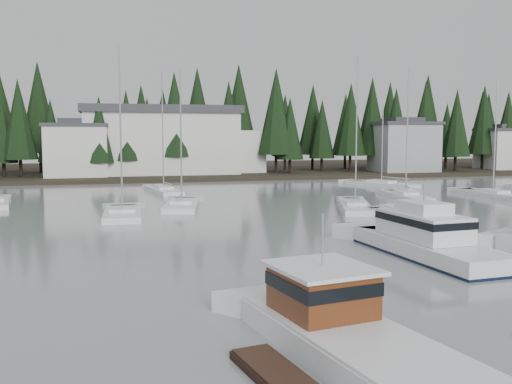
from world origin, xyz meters
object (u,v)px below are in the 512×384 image
at_px(runabout_1, 394,216).
at_px(sailboat_2, 182,207).
at_px(sailboat_6, 355,208).
at_px(sailboat_8, 123,216).
at_px(sailboat_7, 493,196).
at_px(harbor_inn, 174,141).
at_px(cabin_cruiser_center, 427,244).
at_px(sailboat_0, 381,186).
at_px(sailboat_11, 406,198).
at_px(house_east_a, 404,146).
at_px(lobster_boat_brown, 343,339).
at_px(house_west, 76,149).
at_px(house_east_b, 506,148).
at_px(sailboat_1, 164,192).

bearing_deg(runabout_1, sailboat_2, 53.16).
relative_size(sailboat_6, sailboat_8, 0.99).
bearing_deg(sailboat_7, harbor_inn, 35.47).
relative_size(cabin_cruiser_center, sailboat_0, 0.96).
height_order(harbor_inn, sailboat_7, sailboat_7).
relative_size(sailboat_7, sailboat_11, 0.94).
relative_size(house_east_a, lobster_boat_brown, 1.05).
distance_m(harbor_inn, lobster_boat_brown, 78.13).
bearing_deg(sailboat_2, house_east_a, -38.28).
xyz_separation_m(house_east_a, cabin_cruiser_center, (-32.01, -61.22, -4.20)).
distance_m(sailboat_7, runabout_1, 21.91).
xyz_separation_m(house_west, sailboat_11, (35.47, -35.48, -4.57)).
distance_m(harbor_inn, sailboat_6, 47.42).
bearing_deg(harbor_inn, sailboat_8, -101.40).
height_order(sailboat_0, sailboat_11, sailboat_11).
bearing_deg(harbor_inn, sailboat_6, -75.78).
bearing_deg(sailboat_8, house_east_b, -56.35).
distance_m(house_east_b, sailboat_7, 48.30).
xyz_separation_m(harbor_inn, runabout_1, (12.27, -51.66, -5.64)).
xyz_separation_m(sailboat_2, sailboat_7, (34.30, 1.24, 0.00)).
relative_size(house_east_a, sailboat_2, 0.80).
xyz_separation_m(house_west, sailboat_7, (45.62, -36.29, -4.58)).
relative_size(harbor_inn, runabout_1, 4.40).
xyz_separation_m(house_east_b, lobster_boat_brown, (-64.20, -75.55, -3.86)).
xyz_separation_m(house_east_b, sailboat_7, (-30.38, -37.29, -4.33)).
bearing_deg(sailboat_11, lobster_boat_brown, 155.31).
bearing_deg(harbor_inn, runabout_1, -76.64).
height_order(house_west, harbor_inn, harbor_inn).
bearing_deg(lobster_boat_brown, cabin_cruiser_center, -49.67).
bearing_deg(sailboat_8, runabout_1, -103.99).
bearing_deg(house_west, sailboat_2, -73.21).
distance_m(house_west, sailboat_11, 50.38).
bearing_deg(runabout_1, sailboat_1, 29.82).
relative_size(cabin_cruiser_center, runabout_1, 1.66).
bearing_deg(house_west, lobster_boat_brown, -81.01).
relative_size(cabin_cruiser_center, sailboat_8, 0.76).
bearing_deg(sailboat_6, sailboat_2, 91.81).
relative_size(sailboat_7, runabout_1, 1.99).
bearing_deg(sailboat_6, house_east_a, -14.44).
xyz_separation_m(house_east_a, runabout_1, (-26.69, -47.32, -4.77)).
bearing_deg(sailboat_7, sailboat_1, 66.55).
relative_size(sailboat_1, sailboat_8, 1.00).
bearing_deg(sailboat_7, lobster_boat_brown, 136.33).
xyz_separation_m(lobster_boat_brown, sailboat_7, (33.82, 38.26, -0.48)).
bearing_deg(runabout_1, house_east_a, -32.26).
bearing_deg(sailboat_7, house_east_a, -15.54).
relative_size(house_east_b, sailboat_8, 0.66).
distance_m(sailboat_8, runabout_1, 22.32).
bearing_deg(sailboat_8, sailboat_7, -79.56).
bearing_deg(harbor_inn, sailboat_2, -95.20).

